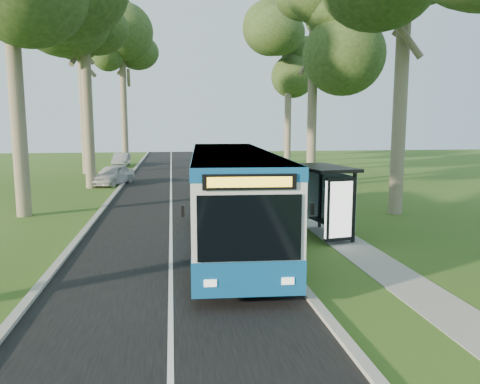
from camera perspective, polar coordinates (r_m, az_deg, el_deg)
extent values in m
plane|color=#325019|center=(16.41, 3.98, -7.29)|extent=(120.00, 120.00, 0.00)
cube|color=black|center=(25.82, -8.41, -1.59)|extent=(7.00, 100.00, 0.02)
cube|color=#9E9B93|center=(26.03, -0.69, -1.31)|extent=(0.25, 100.00, 0.12)
cube|color=#9E9B93|center=(26.06, -16.14, -1.63)|extent=(0.25, 100.00, 0.12)
cube|color=white|center=(25.81, -8.42, -1.57)|extent=(0.12, 100.00, 0.00)
cube|color=gray|center=(26.60, 5.73, -1.26)|extent=(1.50, 100.00, 0.02)
cube|color=silver|center=(17.09, -1.10, -0.12)|extent=(3.44, 12.99, 3.05)
cube|color=#105493|center=(17.28, -1.09, -3.73)|extent=(3.47, 13.02, 0.86)
cube|color=#105493|center=(16.94, -1.12, 4.41)|extent=(3.47, 13.02, 0.34)
cube|color=black|center=(10.80, 3.20, -4.38)|extent=(2.41, 0.19, 1.55)
cube|color=yellow|center=(10.59, 3.29, 1.25)|extent=(1.93, 0.14, 0.24)
cube|color=black|center=(11.29, 3.07, -11.74)|extent=(2.57, 0.27, 0.32)
cylinder|color=black|center=(13.40, -4.16, -8.40)|extent=(0.37, 1.13, 1.11)
cylinder|color=black|center=(13.78, 6.09, -7.95)|extent=(0.37, 1.13, 1.11)
cylinder|color=black|center=(20.90, -5.71, -2.35)|extent=(0.37, 1.13, 1.11)
cylinder|color=black|center=(21.14, 0.91, -2.19)|extent=(0.37, 1.13, 1.11)
cylinder|color=gray|center=(17.97, 3.68, -1.32)|extent=(0.09, 0.09, 2.81)
cube|color=#0D3D99|center=(17.83, 3.71, 1.89)|extent=(0.18, 0.38, 0.70)
cylinder|color=yellow|center=(17.81, 3.61, 2.43)|extent=(0.11, 0.24, 0.25)
cube|color=white|center=(17.94, 3.69, -0.61)|extent=(0.17, 0.33, 0.45)
cube|color=black|center=(17.67, 13.22, -1.97)|extent=(0.12, 0.12, 2.65)
cube|color=black|center=(20.18, 10.42, -0.62)|extent=(0.12, 0.12, 2.65)
cube|color=black|center=(18.52, 9.94, 2.93)|extent=(2.24, 3.47, 0.13)
cube|color=silver|center=(18.93, 11.98, -0.93)|extent=(0.47, 2.67, 2.12)
cube|color=black|center=(17.32, 11.36, -2.11)|extent=(1.12, 0.34, 2.33)
cube|color=white|center=(17.24, 11.45, -2.16)|extent=(0.89, 0.16, 2.06)
cube|color=black|center=(19.25, 10.38, -3.61)|extent=(0.70, 1.95, 0.06)
cylinder|color=black|center=(22.62, 4.82, -1.92)|extent=(0.45, 0.45, 0.81)
cylinder|color=black|center=(22.55, 4.83, -0.86)|extent=(0.48, 0.48, 0.04)
imported|color=silver|center=(35.37, -15.26, 2.05)|extent=(3.17, 4.66, 1.47)
imported|color=#95989C|center=(50.70, -14.27, 3.84)|extent=(1.60, 4.25, 1.38)
cylinder|color=#7A6B56|center=(24.53, -25.59, 10.64)|extent=(0.69, 0.69, 11.50)
cylinder|color=#7A6B56|center=(33.93, -18.09, 10.13)|extent=(0.69, 0.69, 11.46)
ellipsoid|color=#243C17|center=(34.70, -18.57, 20.16)|extent=(5.20, 5.20, 7.86)
cylinder|color=#7A6B56|center=(44.13, -18.50, 9.77)|extent=(0.70, 0.70, 11.73)
ellipsoid|color=#243C17|center=(44.76, -18.88, 17.72)|extent=(5.20, 5.20, 8.04)
cylinder|color=#7A6B56|center=(53.71, -13.96, 9.73)|extent=(0.70, 0.70, 11.95)
ellipsoid|color=#243C17|center=(54.26, -14.20, 16.41)|extent=(5.20, 5.20, 8.20)
cylinder|color=#7A6B56|center=(24.07, 18.92, 9.95)|extent=(0.66, 0.66, 10.57)
cylinder|color=#7A6B56|center=(34.98, 8.79, 10.19)|extent=(0.68, 0.68, 11.24)
ellipsoid|color=#243C17|center=(35.69, 9.01, 19.77)|extent=(5.20, 5.20, 7.71)
cylinder|color=#7A6B56|center=(46.85, 5.85, 9.14)|extent=(0.65, 0.65, 10.26)
ellipsoid|color=#243C17|center=(47.25, 5.95, 15.73)|extent=(5.20, 5.20, 7.04)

